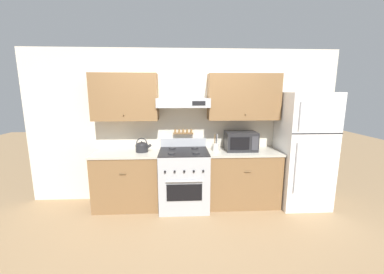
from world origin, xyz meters
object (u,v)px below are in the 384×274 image
microwave (241,141)px  refrigerator (303,150)px  stove_range (184,179)px  utensil_crock (216,147)px  tea_kettle (142,147)px

microwave → refrigerator: bearing=-5.8°
stove_range → refrigerator: (1.95, 0.00, 0.45)m
utensil_crock → microwave: bearing=2.5°
microwave → utensil_crock: bearing=-177.5°
stove_range → utensil_crock: utensil_crock is taller
utensil_crock → refrigerator: bearing=-3.4°
refrigerator → tea_kettle: (-2.62, 0.09, 0.07)m
tea_kettle → stove_range: bearing=-7.3°
utensil_crock → tea_kettle: bearing=-180.0°
stove_range → microwave: size_ratio=2.15×
refrigerator → stove_range: bearing=-180.0°
refrigerator → microwave: bearing=174.2°
tea_kettle → utensil_crock: utensil_crock is taller
refrigerator → tea_kettle: size_ratio=7.21×
stove_range → utensil_crock: bearing=9.3°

